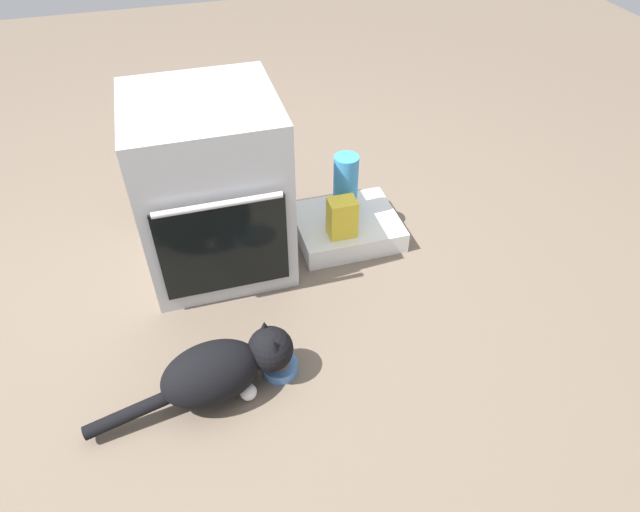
# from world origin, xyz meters

# --- Properties ---
(ground) EXTENTS (8.00, 8.00, 0.00)m
(ground) POSITION_xyz_m (0.00, 0.00, 0.00)
(ground) COLOR #6B5B4C
(oven) EXTENTS (0.57, 0.61, 0.75)m
(oven) POSITION_xyz_m (0.00, 0.41, 0.37)
(oven) COLOR #B7BABF
(oven) RESTS_ON ground
(pantry_cabinet) EXTENTS (0.46, 0.39, 0.10)m
(pantry_cabinet) POSITION_xyz_m (0.58, 0.39, 0.05)
(pantry_cabinet) COLOR white
(pantry_cabinet) RESTS_ON ground
(food_bowl) EXTENTS (0.13, 0.13, 0.07)m
(food_bowl) POSITION_xyz_m (0.11, -0.28, 0.03)
(food_bowl) COLOR #4C7AB7
(food_bowl) RESTS_ON ground
(cat) EXTENTS (0.72, 0.27, 0.24)m
(cat) POSITION_xyz_m (-0.09, -0.31, 0.12)
(cat) COLOR black
(cat) RESTS_ON ground
(water_bottle) EXTENTS (0.11, 0.11, 0.30)m
(water_bottle) POSITION_xyz_m (0.59, 0.44, 0.25)
(water_bottle) COLOR #388CD1
(water_bottle) RESTS_ON pantry_cabinet
(snack_bag) EXTENTS (0.12, 0.09, 0.18)m
(snack_bag) POSITION_xyz_m (0.53, 0.29, 0.19)
(snack_bag) COLOR yellow
(snack_bag) RESTS_ON pantry_cabinet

